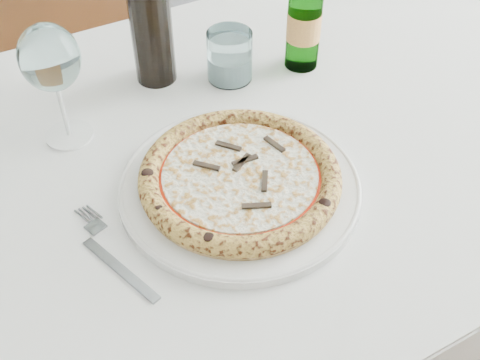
{
  "coord_description": "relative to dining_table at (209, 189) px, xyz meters",
  "views": [
    {
      "loc": [
        -0.24,
        -0.46,
        1.38
      ],
      "look_at": [
        0.08,
        0.06,
        0.78
      ],
      "focal_mm": 45.0,
      "sensor_mm": 36.0,
      "label": 1
    }
  ],
  "objects": [
    {
      "name": "fork",
      "position": [
        -0.21,
        -0.12,
        0.09
      ],
      "size": [
        0.05,
        0.2,
        0.0
      ],
      "color": "slate",
      "rests_on": "dining_table"
    },
    {
      "name": "wine_bottle",
      "position": [
        0.02,
        0.22,
        0.21
      ],
      "size": [
        0.07,
        0.07,
        0.29
      ],
      "color": "black",
      "rests_on": "dining_table"
    },
    {
      "name": "plate",
      "position": [
        0.0,
        -0.1,
        0.09
      ],
      "size": [
        0.35,
        0.35,
        0.02
      ],
      "color": "white",
      "rests_on": "dining_table"
    },
    {
      "name": "chair_far",
      "position": [
        0.04,
        0.78,
        -0.14
      ],
      "size": [
        0.47,
        0.47,
        0.93
      ],
      "color": "brown",
      "rests_on": "floor"
    },
    {
      "name": "pizza",
      "position": [
        -0.0,
        -0.1,
        0.11
      ],
      "size": [
        0.29,
        0.29,
        0.03
      ],
      "color": "tan",
      "rests_on": "plate"
    },
    {
      "name": "dining_table",
      "position": [
        0.0,
        0.0,
        0.0
      ],
      "size": [
        1.52,
        0.94,
        0.76
      ],
      "color": "brown",
      "rests_on": "floor"
    },
    {
      "name": "tumbler",
      "position": [
        0.13,
        0.15,
        0.12
      ],
      "size": [
        0.08,
        0.08,
        0.09
      ],
      "color": "silver",
      "rests_on": "dining_table"
    },
    {
      "name": "wine_glass",
      "position": [
        -0.17,
        0.15,
        0.23
      ],
      "size": [
        0.09,
        0.09,
        0.2
      ],
      "color": "white",
      "rests_on": "dining_table"
    },
    {
      "name": "beer_bottle",
      "position": [
        0.26,
        0.12,
        0.18
      ],
      "size": [
        0.06,
        0.06,
        0.23
      ],
      "color": "#37872F",
      "rests_on": "dining_table"
    }
  ]
}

